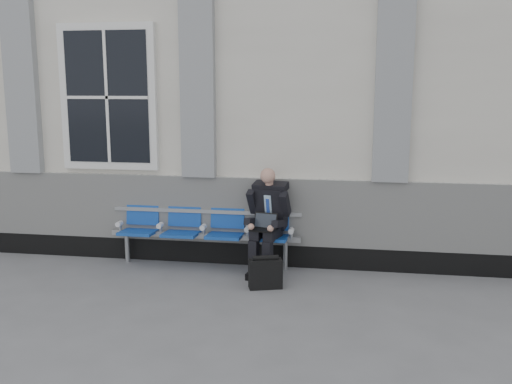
# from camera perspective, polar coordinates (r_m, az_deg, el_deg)

# --- Properties ---
(ground) EXTENTS (70.00, 70.00, 0.00)m
(ground) POSITION_cam_1_polar(r_m,az_deg,el_deg) (7.31, -20.91, -9.31)
(ground) COLOR slate
(ground) RESTS_ON ground
(station_building) EXTENTS (14.40, 4.40, 4.49)m
(station_building) POSITION_cam_1_polar(r_m,az_deg,el_deg) (10.05, -11.80, 9.29)
(station_building) COLOR silver
(station_building) RESTS_ON ground
(bench) EXTENTS (2.60, 0.47, 0.91)m
(bench) POSITION_cam_1_polar(r_m,az_deg,el_deg) (7.70, -5.17, -3.38)
(bench) COLOR #9EA0A3
(bench) RESTS_ON ground
(businessman) EXTENTS (0.58, 0.78, 1.37)m
(businessman) POSITION_cam_1_polar(r_m,az_deg,el_deg) (7.36, 1.19, -2.41)
(businessman) COLOR black
(businessman) RESTS_ON ground
(briefcase) EXTENTS (0.43, 0.28, 0.41)m
(briefcase) POSITION_cam_1_polar(r_m,az_deg,el_deg) (6.91, 0.95, -8.10)
(briefcase) COLOR black
(briefcase) RESTS_ON ground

